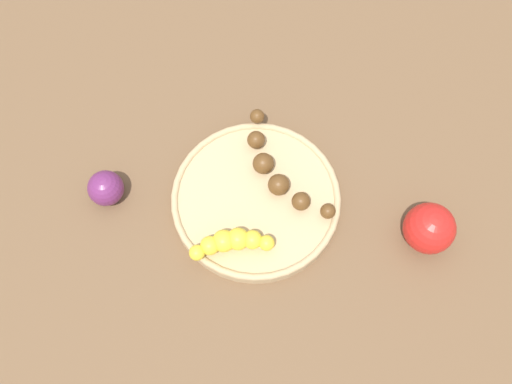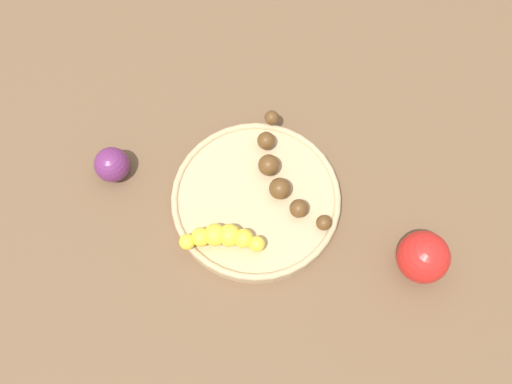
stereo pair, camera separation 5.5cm
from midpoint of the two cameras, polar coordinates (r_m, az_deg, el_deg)
name	(u,v)px [view 1 (the left image)]	position (r m, az deg, el deg)	size (l,w,h in m)	color
ground_plane	(256,202)	(0.84, -1.88, -1.17)	(2.40, 2.40, 0.00)	brown
fruit_bowl	(256,199)	(0.83, -1.91, -0.86)	(0.25, 0.25, 0.02)	tan
banana_overripe	(277,171)	(0.82, 0.16, 2.00)	(0.08, 0.20, 0.03)	#593819
banana_yellow	(231,242)	(0.78, -4.53, -5.19)	(0.10, 0.08, 0.03)	yellow
plum_purple	(106,188)	(0.85, -16.59, 0.22)	(0.05, 0.05, 0.05)	#662659
apple_red	(429,228)	(0.81, 15.09, -3.69)	(0.07, 0.07, 0.07)	red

